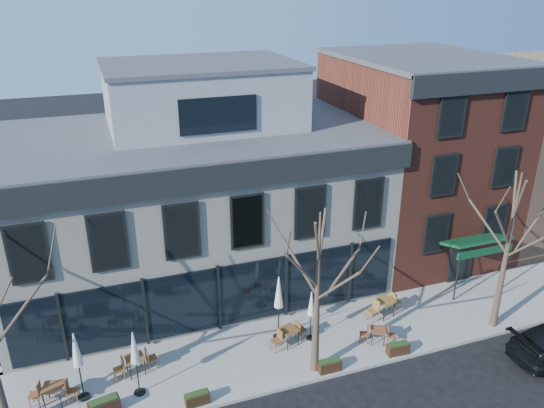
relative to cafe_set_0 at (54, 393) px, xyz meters
name	(u,v)px	position (x,y,z in m)	size (l,w,h in m)	color
ground	(220,332)	(6.97, 2.38, -0.65)	(120.00, 120.00, 0.00)	black
sidewalk_front	(303,344)	(10.22, 0.23, -0.58)	(33.50, 4.70, 0.15)	gray
corner_building	(193,197)	(7.04, 7.44, 4.07)	(18.39, 10.39, 11.10)	silver
red_brick_building	(414,154)	(19.97, 7.36, 4.98)	(8.20, 11.78, 11.18)	maroon
bg_building	(536,144)	(29.97, 8.38, 4.35)	(12.00, 12.00, 10.00)	#8C664C
tree_mid	(318,293)	(9.98, -1.53, 3.14)	(3.50, 3.55, 7.04)	#382B21
tree_right	(507,251)	(18.98, -1.53, 3.37)	(3.72, 3.77, 7.48)	#382B21
cafe_set_0	(54,393)	(0.00, 0.00, 0.00)	(1.90, 0.88, 0.98)	brown
cafe_set_1	(135,363)	(3.06, 0.69, -0.01)	(1.86, 0.85, 0.96)	brown
cafe_set_3	(289,335)	(9.56, 0.33, -0.01)	(1.87, 0.95, 0.96)	brown
cafe_set_4	(378,334)	(13.27, -0.86, -0.07)	(1.63, 1.03, 0.85)	brown
cafe_set_5	(384,306)	(14.58, 0.82, 0.04)	(2.06, 0.96, 1.05)	brown
umbrella_0	(76,353)	(1.02, -0.06, 1.60)	(0.48, 0.48, 2.98)	black
umbrella_1	(135,351)	(3.05, -0.51, 1.50)	(0.45, 0.45, 2.83)	black
umbrella_2	(279,295)	(9.30, 0.92, 1.70)	(0.50, 0.50, 3.12)	black
umbrella_3	(311,306)	(10.60, 0.38, 1.21)	(0.39, 0.39, 2.43)	black
planter_0	(104,406)	(1.73, -1.12, -0.19)	(1.19, 0.66, 0.63)	black
planter_1	(197,398)	(5.03, -1.82, -0.25)	(0.94, 0.43, 0.51)	black
planter_2	(330,365)	(10.50, -1.82, -0.24)	(0.96, 0.40, 0.53)	#301C10
planter_3	(398,348)	(13.70, -1.82, -0.23)	(0.99, 0.46, 0.54)	#311C10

